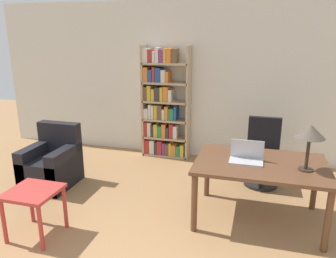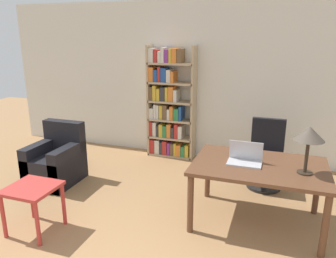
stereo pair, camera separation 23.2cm
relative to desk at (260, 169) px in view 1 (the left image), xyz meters
name	(u,v)px [view 1 (the left image)]	position (x,y,z in m)	size (l,w,h in m)	color
wall_back	(208,82)	(-0.94, 1.96, 0.71)	(8.00, 0.06, 2.70)	silver
desk	(260,169)	(0.00, 0.00, 0.00)	(1.47, 1.00, 0.73)	brown
laptop	(246,157)	(-0.16, -0.01, 0.14)	(0.38, 0.24, 0.25)	#B2B2B7
table_lamp	(310,133)	(0.47, -0.09, 0.51)	(0.31, 0.31, 0.51)	#2D2319
office_chair	(263,154)	(0.04, 1.05, -0.19)	(0.49, 0.49, 0.98)	black
side_table_blue	(34,198)	(-2.32, -0.99, -0.20)	(0.52, 0.50, 0.54)	#B2332D
armchair	(52,165)	(-2.91, 0.17, -0.34)	(0.64, 0.73, 0.88)	black
bookshelf	(163,107)	(-1.70, 1.77, 0.27)	(0.84, 0.28, 1.97)	tan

